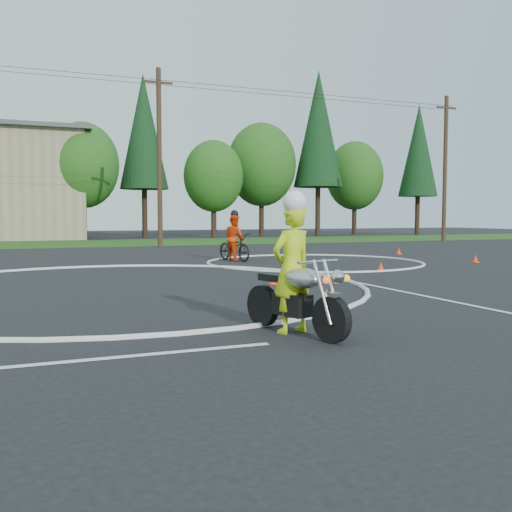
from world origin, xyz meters
name	(u,v)px	position (x,y,z in m)	size (l,w,h in m)	color
ground	(140,306)	(0.00, 0.00, 0.00)	(120.00, 120.00, 0.00)	black
grass_strip	(62,244)	(0.00, 27.00, 0.01)	(120.00, 10.00, 0.02)	#1E4714
course_markings	(189,278)	(2.17, 4.35, 0.01)	(19.05, 19.05, 0.12)	silver
primary_motorcycle	(297,297)	(1.65, -3.55, 0.56)	(0.87, 2.13, 1.14)	black
rider_primary_grp	(292,265)	(1.64, -3.42, 1.02)	(0.80, 0.64, 2.12)	#BCDA16
rider_second_grp	(235,243)	(5.51, 9.92, 0.70)	(1.18, 2.17, 1.99)	black
traffic_cones	(346,271)	(6.64, 3.37, 0.14)	(17.46, 12.67, 0.30)	#FF410D
treeline	(239,159)	(14.78, 34.61, 6.62)	(38.20, 8.10, 14.52)	#382619
utility_poles	(159,155)	(5.00, 21.00, 5.20)	(41.60, 1.12, 10.00)	#473321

